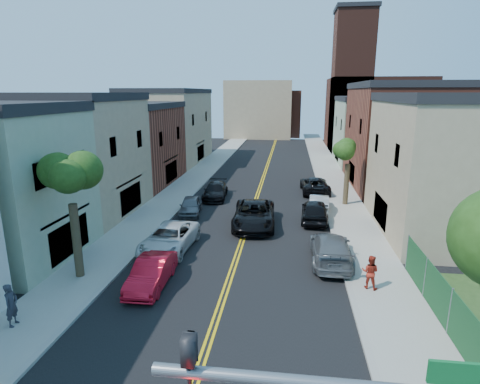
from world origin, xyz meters
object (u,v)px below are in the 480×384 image
(black_car_left, at_px, (215,191))
(grey_car_left, at_px, (191,206))
(black_car_right, at_px, (315,211))
(dark_car_right_far, at_px, (315,185))
(grey_car_right, at_px, (331,249))
(black_suv_lane, at_px, (254,215))
(silver_car_right, at_px, (319,203))
(pedestrian_right, at_px, (370,272))
(red_sedan, at_px, (152,273))
(white_pickup, at_px, (169,238))
(pedestrian_left, at_px, (11,305))

(black_car_left, bearing_deg, grey_car_left, -105.93)
(black_car_right, distance_m, dark_car_right_far, 9.04)
(grey_car_right, xyz_separation_m, black_suv_lane, (-5.00, 5.72, 0.08))
(grey_car_left, relative_size, black_car_right, 0.82)
(grey_car_left, xyz_separation_m, silver_car_right, (10.39, 2.01, 0.03))
(grey_car_right, bearing_deg, black_car_left, -54.00)
(black_suv_lane, bearing_deg, black_car_right, 18.00)
(black_suv_lane, bearing_deg, pedestrian_right, -56.76)
(grey_car_left, xyz_separation_m, black_car_left, (1.09, 5.00, 0.03))
(black_car_right, xyz_separation_m, dark_car_right_far, (0.49, 9.02, -0.07))
(black_suv_lane, bearing_deg, black_car_left, 117.33)
(red_sedan, xyz_separation_m, pedestrian_right, (10.89, 0.91, 0.28))
(grey_car_left, height_order, silver_car_right, silver_car_right)
(red_sedan, bearing_deg, grey_car_right, 23.27)
(grey_car_right, relative_size, dark_car_right_far, 1.01)
(white_pickup, bearing_deg, grey_car_right, 0.51)
(black_car_left, height_order, black_car_right, black_car_right)
(dark_car_right_far, height_order, pedestrian_left, pedestrian_left)
(white_pickup, bearing_deg, black_suv_lane, 50.82)
(black_car_left, distance_m, black_suv_lane, 8.53)
(red_sedan, distance_m, grey_car_right, 10.20)
(silver_car_right, bearing_deg, red_sedan, 60.91)
(grey_car_left, xyz_separation_m, grey_car_right, (10.39, -8.08, 0.12))
(black_car_right, relative_size, pedestrian_left, 2.69)
(dark_car_right_far, relative_size, pedestrian_right, 3.24)
(black_car_left, relative_size, pedestrian_left, 2.68)
(red_sedan, height_order, grey_car_right, grey_car_right)
(white_pickup, bearing_deg, silver_car_right, 47.69)
(grey_car_right, bearing_deg, grey_car_left, -37.27)
(black_car_left, bearing_deg, black_suv_lane, -63.34)
(black_car_left, xyz_separation_m, dark_car_right_far, (9.30, 3.39, 0.05))
(white_pickup, distance_m, pedestrian_right, 11.99)
(red_sedan, distance_m, silver_car_right, 17.04)
(black_car_right, height_order, pedestrian_right, pedestrian_right)
(black_suv_lane, relative_size, pedestrian_right, 3.74)
(red_sedan, relative_size, pedestrian_right, 2.58)
(red_sedan, bearing_deg, black_car_left, 89.02)
(black_car_left, bearing_deg, red_sedan, -93.63)
(black_suv_lane, height_order, pedestrian_right, pedestrian_right)
(red_sedan, distance_m, pedestrian_right, 10.93)
(silver_car_right, bearing_deg, dark_car_right_far, -86.01)
(pedestrian_right, bearing_deg, grey_car_left, -22.12)
(black_car_right, bearing_deg, pedestrian_left, 53.22)
(red_sedan, distance_m, grey_car_left, 12.32)
(grey_car_left, xyz_separation_m, black_suv_lane, (5.39, -2.36, 0.20))
(grey_car_left, xyz_separation_m, black_car_right, (9.90, -0.63, 0.15))
(grey_car_left, relative_size, black_suv_lane, 0.64)
(black_car_left, height_order, dark_car_right_far, dark_car_right_far)
(black_car_right, relative_size, pedestrian_right, 2.89)
(white_pickup, relative_size, black_car_left, 1.14)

